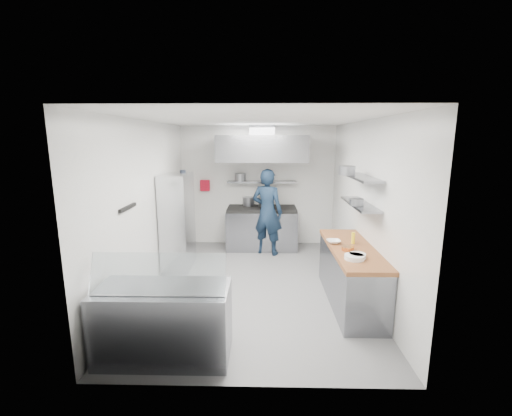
{
  "coord_description": "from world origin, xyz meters",
  "views": [
    {
      "loc": [
        0.14,
        -5.58,
        2.5
      ],
      "look_at": [
        0.0,
        0.6,
        1.25
      ],
      "focal_mm": 24.0,
      "sensor_mm": 36.0,
      "label": 1
    }
  ],
  "objects_px": {
    "chef": "(267,212)",
    "display_case": "(164,322)",
    "gas_range": "(262,229)",
    "wire_rack": "(178,222)"
  },
  "relations": [
    {
      "from": "chef",
      "to": "wire_rack",
      "type": "xyz_separation_m",
      "value": [
        -1.75,
        -0.84,
        -0.02
      ]
    },
    {
      "from": "display_case",
      "to": "wire_rack",
      "type": "bearing_deg",
      "value": 100.55
    },
    {
      "from": "chef",
      "to": "display_case",
      "type": "bearing_deg",
      "value": 93.99
    },
    {
      "from": "gas_range",
      "to": "wire_rack",
      "type": "height_order",
      "value": "wire_rack"
    },
    {
      "from": "gas_range",
      "to": "chef",
      "type": "xyz_separation_m",
      "value": [
        0.12,
        -0.41,
        0.49
      ]
    },
    {
      "from": "chef",
      "to": "wire_rack",
      "type": "bearing_deg",
      "value": 47.95
    },
    {
      "from": "gas_range",
      "to": "chef",
      "type": "bearing_deg",
      "value": -73.78
    },
    {
      "from": "chef",
      "to": "display_case",
      "type": "height_order",
      "value": "chef"
    },
    {
      "from": "gas_range",
      "to": "display_case",
      "type": "relative_size",
      "value": 1.07
    },
    {
      "from": "gas_range",
      "to": "display_case",
      "type": "height_order",
      "value": "gas_range"
    }
  ]
}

